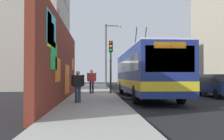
{
  "coord_description": "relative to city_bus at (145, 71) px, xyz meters",
  "views": [
    {
      "loc": [
        -18.09,
        1.48,
        1.46
      ],
      "look_at": [
        1.9,
        0.17,
        1.95
      ],
      "focal_mm": 39.79,
      "sensor_mm": 36.0,
      "label": 1
    }
  ],
  "objects": [
    {
      "name": "ground_plane",
      "position": [
        1.64,
        1.8,
        -1.79
      ],
      "size": [
        80.0,
        80.0,
        0.0
      ],
      "primitive_type": "plane",
      "color": "black"
    },
    {
      "name": "sidewalk_slab",
      "position": [
        1.64,
        3.4,
        -1.71
      ],
      "size": [
        48.0,
        3.2,
        0.15
      ],
      "primitive_type": "cube",
      "color": "#9E9B93",
      "rests_on": "ground_plane"
    },
    {
      "name": "graffiti_wall",
      "position": [
        -2.75,
        5.15,
        0.37
      ],
      "size": [
        13.27,
        0.32,
        4.31
      ],
      "color": "maroon",
      "rests_on": "ground_plane"
    },
    {
      "name": "building_far_left",
      "position": [
        12.94,
        11.0,
        6.23
      ],
      "size": [
        11.79,
        8.09,
        16.02
      ],
      "color": "#B2A899",
      "rests_on": "ground_plane"
    },
    {
      "name": "city_bus",
      "position": [
        0.0,
        0.0,
        0.0
      ],
      "size": [
        11.46,
        2.67,
        4.99
      ],
      "color": "navy",
      "rests_on": "ground_plane"
    },
    {
      "name": "parked_car_navy",
      "position": [
        0.2,
        -5.2,
        -0.95
      ],
      "size": [
        4.19,
        1.87,
        1.58
      ],
      "color": "navy",
      "rests_on": "ground_plane"
    },
    {
      "name": "parked_car_black",
      "position": [
        5.5,
        -5.2,
        -0.95
      ],
      "size": [
        4.84,
        1.75,
        1.58
      ],
      "color": "black",
      "rests_on": "ground_plane"
    },
    {
      "name": "parked_car_silver",
      "position": [
        11.07,
        -5.2,
        -0.95
      ],
      "size": [
        4.78,
        1.84,
        1.58
      ],
      "color": "#B7B7BC",
      "rests_on": "ground_plane"
    },
    {
      "name": "pedestrian_near_wall",
      "position": [
        -4.04,
        4.17,
        -0.72
      ],
      "size": [
        0.22,
        0.64,
        1.57
      ],
      "color": "#2D3F59",
      "rests_on": "sidewalk_slab"
    },
    {
      "name": "pedestrian_midblock",
      "position": [
        2.56,
        3.59,
        -0.57
      ],
      "size": [
        0.24,
        0.71,
        1.79
      ],
      "color": "#1E1E2D",
      "rests_on": "sidewalk_slab"
    },
    {
      "name": "traffic_light",
      "position": [
        2.21,
        2.15,
        1.06
      ],
      "size": [
        0.49,
        0.28,
        3.99
      ],
      "color": "#2D382D",
      "rests_on": "sidewalk_slab"
    },
    {
      "name": "street_lamp",
      "position": [
        8.97,
        2.06,
        2.18
      ],
      "size": [
        0.44,
        1.72,
        6.66
      ],
      "color": "#4C4C51",
      "rests_on": "sidewalk_slab"
    },
    {
      "name": "curbside_puddle",
      "position": [
        -0.49,
        1.2,
        -1.78
      ],
      "size": [
        2.11,
        2.11,
        0.0
      ],
      "primitive_type": "cylinder",
      "color": "black",
      "rests_on": "ground_plane"
    }
  ]
}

